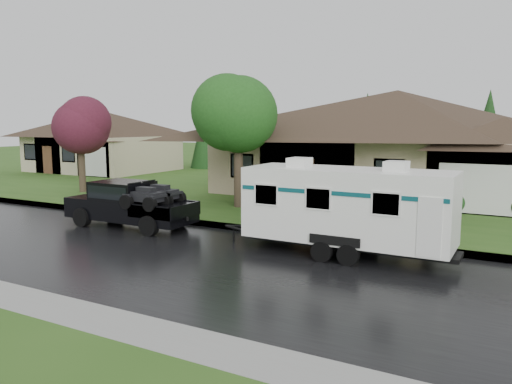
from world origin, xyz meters
TOP-DOWN VIEW (x-y plane):
  - ground at (0.00, 0.00)m, footprint 140.00×140.00m
  - road at (0.00, -2.00)m, footprint 140.00×8.00m
  - curb at (0.00, 2.25)m, footprint 140.00×0.50m
  - lawn at (0.00, 15.00)m, footprint 140.00×26.00m
  - house_main at (2.29, 13.84)m, footprint 19.44×10.80m
  - house_far at (-21.78, 15.85)m, footprint 10.80×8.64m
  - tree_left_green at (-3.24, 5.96)m, footprint 3.74×3.74m
  - tree_red at (-13.52, 6.07)m, footprint 3.12×3.12m
  - shrub_row at (2.00, 9.30)m, footprint 13.60×1.00m
  - pickup_truck at (-5.04, 0.64)m, footprint 5.29×2.01m
  - travel_trailer at (3.75, 0.64)m, footprint 6.53×2.29m

SIDE VIEW (x-z plane):
  - ground at x=0.00m, z-range 0.00..0.00m
  - road at x=0.00m, z-range 0.00..0.01m
  - curb at x=0.00m, z-range 0.00..0.15m
  - lawn at x=0.00m, z-range 0.00..0.15m
  - shrub_row at x=2.00m, z-range 0.15..1.15m
  - pickup_truck at x=-5.04m, z-range 0.06..1.83m
  - travel_trailer at x=3.75m, z-range 0.09..3.02m
  - house_far at x=-21.78m, z-range 0.07..5.87m
  - house_main at x=2.29m, z-range 0.14..7.04m
  - tree_red at x=-13.52m, z-range 1.15..6.31m
  - tree_left_green at x=-3.24m, z-range 1.35..7.54m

